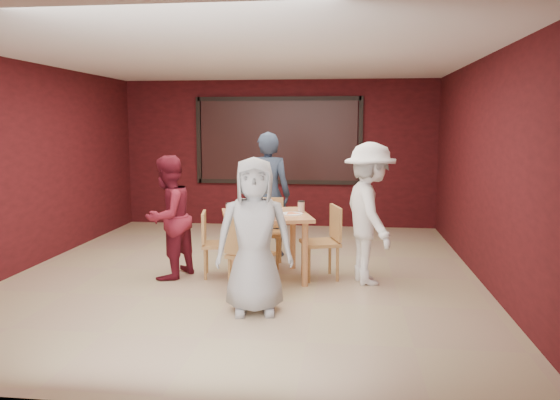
# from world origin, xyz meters

# --- Properties ---
(floor) EXTENTS (7.00, 7.00, 0.00)m
(floor) POSITION_xyz_m (0.00, 0.00, 0.00)
(floor) COLOR tan
(floor) RESTS_ON ground
(window_blinds) EXTENTS (3.00, 0.02, 1.50)m
(window_blinds) POSITION_xyz_m (0.00, 3.45, 1.65)
(window_blinds) COLOR black
(dining_table) EXTENTS (1.31, 1.31, 0.99)m
(dining_table) POSITION_xyz_m (0.30, -0.22, 0.73)
(dining_table) COLOR #DE895B
(dining_table) RESTS_ON floor
(chair_front) EXTENTS (0.57, 0.57, 0.91)m
(chair_front) POSITION_xyz_m (0.18, -0.91, 0.52)
(chair_front) COLOR #BD7B49
(chair_front) RESTS_ON floor
(chair_back) EXTENTS (0.46, 0.46, 0.94)m
(chair_back) POSITION_xyz_m (0.20, 0.47, 0.53)
(chair_back) COLOR #BD7B49
(chair_back) RESTS_ON floor
(chair_left) EXTENTS (0.48, 0.48, 0.85)m
(chair_left) POSITION_xyz_m (-0.39, -0.21, 0.48)
(chair_left) COLOR #BD7B49
(chair_left) RESTS_ON floor
(chair_right) EXTENTS (0.56, 0.56, 0.93)m
(chair_right) POSITION_xyz_m (1.06, -0.11, 0.53)
(chair_right) COLOR #BD7B49
(chair_right) RESTS_ON floor
(diner_front) EXTENTS (0.88, 0.65, 1.63)m
(diner_front) POSITION_xyz_m (0.37, -1.50, 0.82)
(diner_front) COLOR #A7A7A7
(diner_front) RESTS_ON floor
(diner_back) EXTENTS (0.70, 0.47, 1.85)m
(diner_back) POSITION_xyz_m (0.15, 1.02, 0.93)
(diner_back) COLOR #293549
(diner_back) RESTS_ON floor
(diner_left) EXTENTS (0.81, 0.91, 1.57)m
(diner_left) POSITION_xyz_m (-0.95, -0.33, 0.79)
(diner_left) COLOR maroon
(diner_left) RESTS_ON floor
(diner_right) EXTENTS (0.93, 1.26, 1.75)m
(diner_right) POSITION_xyz_m (1.59, -0.26, 0.87)
(diner_right) COLOR white
(diner_right) RESTS_ON floor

